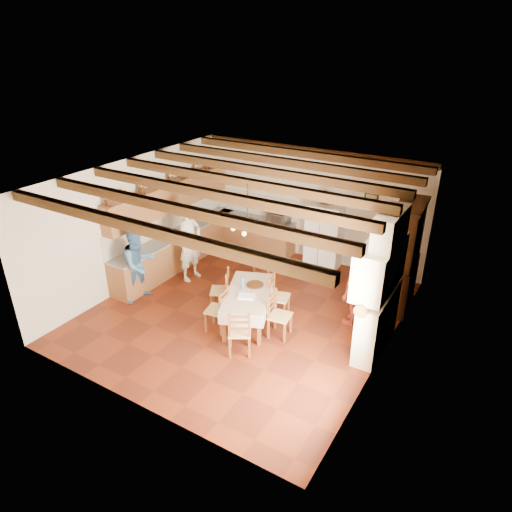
{
  "coord_description": "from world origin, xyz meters",
  "views": [
    {
      "loc": [
        4.56,
        -7.09,
        5.42
      ],
      "look_at": [
        0.1,
        0.3,
        1.25
      ],
      "focal_mm": 32.0,
      "sensor_mm": 36.0,
      "label": 1
    }
  ],
  "objects_px": {
    "chair_right_far": "(279,296)",
    "person_woman_blue": "(139,264)",
    "chair_left_near": "(217,309)",
    "chair_end_near": "(240,331)",
    "dining_table": "(248,295)",
    "microwave": "(278,218)",
    "person_man": "(190,242)",
    "person_woman_red": "(356,290)",
    "hutch": "(404,257)",
    "chair_left_far": "(220,290)",
    "refrigerator": "(324,236)",
    "chair_right_near": "(280,315)",
    "chair_end_far": "(258,277)"
  },
  "relations": [
    {
      "from": "chair_right_far",
      "to": "person_woman_blue",
      "type": "relative_size",
      "value": 0.56
    },
    {
      "from": "chair_left_near",
      "to": "chair_end_near",
      "type": "xyz_separation_m",
      "value": [
        0.81,
        -0.4,
        0.0
      ]
    },
    {
      "from": "dining_table",
      "to": "chair_right_far",
      "type": "relative_size",
      "value": 1.96
    },
    {
      "from": "microwave",
      "to": "chair_right_far",
      "type": "bearing_deg",
      "value": -54.68
    },
    {
      "from": "chair_left_near",
      "to": "person_man",
      "type": "relative_size",
      "value": 0.5
    },
    {
      "from": "person_woman_blue",
      "to": "person_woman_red",
      "type": "xyz_separation_m",
      "value": [
        4.5,
        1.52,
        -0.08
      ]
    },
    {
      "from": "hutch",
      "to": "chair_left_far",
      "type": "bearing_deg",
      "value": -150.41
    },
    {
      "from": "chair_left_far",
      "to": "chair_right_far",
      "type": "relative_size",
      "value": 1.0
    },
    {
      "from": "chair_right_far",
      "to": "person_woman_red",
      "type": "bearing_deg",
      "value": -81.77
    },
    {
      "from": "refrigerator",
      "to": "person_woman_blue",
      "type": "height_order",
      "value": "person_woman_blue"
    },
    {
      "from": "chair_left_near",
      "to": "person_woman_red",
      "type": "bearing_deg",
      "value": 115.29
    },
    {
      "from": "refrigerator",
      "to": "microwave",
      "type": "relative_size",
      "value": 3.06
    },
    {
      "from": "refrigerator",
      "to": "chair_right_near",
      "type": "relative_size",
      "value": 1.78
    },
    {
      "from": "refrigerator",
      "to": "person_woman_red",
      "type": "bearing_deg",
      "value": -57.72
    },
    {
      "from": "chair_right_near",
      "to": "chair_right_far",
      "type": "bearing_deg",
      "value": 22.35
    },
    {
      "from": "microwave",
      "to": "chair_left_near",
      "type": "bearing_deg",
      "value": -73.84
    },
    {
      "from": "dining_table",
      "to": "person_woman_blue",
      "type": "bearing_deg",
      "value": -171.02
    },
    {
      "from": "hutch",
      "to": "chair_right_near",
      "type": "distance_m",
      "value": 3.0
    },
    {
      "from": "chair_right_far",
      "to": "chair_end_near",
      "type": "bearing_deg",
      "value": 165.82
    },
    {
      "from": "chair_right_near",
      "to": "person_woman_blue",
      "type": "distance_m",
      "value": 3.43
    },
    {
      "from": "hutch",
      "to": "person_man",
      "type": "distance_m",
      "value": 4.9
    },
    {
      "from": "chair_left_far",
      "to": "chair_end_near",
      "type": "distance_m",
      "value": 1.6
    },
    {
      "from": "hutch",
      "to": "chair_right_near",
      "type": "bearing_deg",
      "value": -129.35
    },
    {
      "from": "hutch",
      "to": "chair_end_near",
      "type": "height_order",
      "value": "hutch"
    },
    {
      "from": "chair_end_near",
      "to": "person_man",
      "type": "bearing_deg",
      "value": -67.03
    },
    {
      "from": "hutch",
      "to": "dining_table",
      "type": "bearing_deg",
      "value": -141.2
    },
    {
      "from": "refrigerator",
      "to": "chair_left_near",
      "type": "bearing_deg",
      "value": -105.47
    },
    {
      "from": "chair_left_near",
      "to": "chair_right_near",
      "type": "xyz_separation_m",
      "value": [
        1.2,
        0.46,
        0.0
      ]
    },
    {
      "from": "chair_end_far",
      "to": "hutch",
      "type": "bearing_deg",
      "value": 16.3
    },
    {
      "from": "chair_end_far",
      "to": "person_woman_red",
      "type": "bearing_deg",
      "value": -5.7
    },
    {
      "from": "refrigerator",
      "to": "chair_right_far",
      "type": "relative_size",
      "value": 1.78
    },
    {
      "from": "refrigerator",
      "to": "chair_end_far",
      "type": "bearing_deg",
      "value": -112.2
    },
    {
      "from": "chair_left_far",
      "to": "person_woman_blue",
      "type": "bearing_deg",
      "value": -101.94
    },
    {
      "from": "chair_right_far",
      "to": "microwave",
      "type": "distance_m",
      "value": 3.15
    },
    {
      "from": "refrigerator",
      "to": "chair_left_far",
      "type": "distance_m",
      "value": 3.3
    },
    {
      "from": "chair_left_far",
      "to": "dining_table",
      "type": "bearing_deg",
      "value": 53.39
    },
    {
      "from": "hutch",
      "to": "chair_end_near",
      "type": "xyz_separation_m",
      "value": [
        -2.08,
        -3.23,
        -0.72
      ]
    },
    {
      "from": "person_man",
      "to": "microwave",
      "type": "bearing_deg",
      "value": -22.71
    },
    {
      "from": "chair_right_far",
      "to": "chair_end_near",
      "type": "height_order",
      "value": "same"
    },
    {
      "from": "person_woman_red",
      "to": "refrigerator",
      "type": "bearing_deg",
      "value": -128.97
    },
    {
      "from": "chair_right_near",
      "to": "person_man",
      "type": "height_order",
      "value": "person_man"
    },
    {
      "from": "person_woman_red",
      "to": "chair_end_far",
      "type": "bearing_deg",
      "value": -75.07
    },
    {
      "from": "chair_left_far",
      "to": "microwave",
      "type": "relative_size",
      "value": 1.72
    },
    {
      "from": "chair_end_far",
      "to": "person_woman_blue",
      "type": "bearing_deg",
      "value": -153.63
    },
    {
      "from": "person_woman_blue",
      "to": "person_man",
      "type": "bearing_deg",
      "value": -8.4
    },
    {
      "from": "hutch",
      "to": "microwave",
      "type": "bearing_deg",
      "value": 160.97
    },
    {
      "from": "chair_right_far",
      "to": "person_woman_red",
      "type": "relative_size",
      "value": 0.61
    },
    {
      "from": "refrigerator",
      "to": "chair_left_far",
      "type": "xyz_separation_m",
      "value": [
        -1.07,
        -3.1,
        -0.37
      ]
    },
    {
      "from": "chair_right_far",
      "to": "microwave",
      "type": "bearing_deg",
      "value": 16.21
    },
    {
      "from": "hutch",
      "to": "person_woman_blue",
      "type": "bearing_deg",
      "value": -155.97
    }
  ]
}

